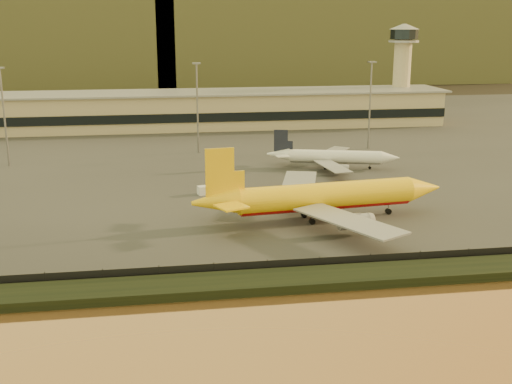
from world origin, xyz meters
TOP-DOWN VIEW (x-y plane):
  - ground at (0.00, 0.00)m, footprint 900.00×900.00m
  - embankment at (0.00, -17.00)m, footprint 320.00×7.00m
  - tarmac at (0.00, 95.00)m, footprint 320.00×220.00m
  - perimeter_fence at (0.00, -13.00)m, footprint 300.00×0.05m
  - terminal_building at (-14.52, 125.55)m, footprint 202.00×25.00m
  - control_tower at (70.00, 131.00)m, footprint 11.20×11.20m
  - apron_light_masts at (15.00, 75.00)m, footprint 152.20×12.20m
  - distant_hills at (-20.74, 340.00)m, footprint 470.00×160.00m
  - dhl_cargo_jet at (8.81, 12.29)m, footprint 49.86×48.55m
  - white_narrowbody_jet at (22.66, 54.62)m, footprint 33.33×31.85m
  - gse_vehicle_yellow at (9.22, 31.65)m, footprint 4.05×2.14m
  - gse_vehicle_white at (-11.12, 34.20)m, footprint 4.56×2.95m

SIDE VIEW (x-z plane):
  - ground at x=0.00m, z-range 0.00..0.00m
  - tarmac at x=0.00m, z-range 0.00..0.20m
  - embankment at x=0.00m, z-range 0.00..1.40m
  - gse_vehicle_yellow at x=9.22m, z-range 0.20..1.95m
  - gse_vehicle_white at x=-11.12m, z-range 0.20..2.09m
  - perimeter_fence at x=0.00m, z-range 0.20..2.40m
  - white_narrowbody_jet at x=22.66m, z-range -1.76..7.95m
  - dhl_cargo_jet at x=8.81m, z-range -2.80..12.09m
  - terminal_building at x=-14.52m, z-range -0.05..12.55m
  - apron_light_masts at x=15.00m, z-range 3.00..28.40m
  - control_tower at x=70.00m, z-range 3.91..39.41m
  - distant_hills at x=-20.74m, z-range -3.61..66.39m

